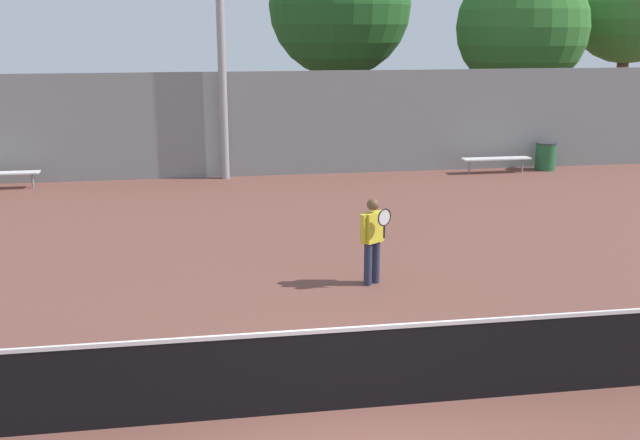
{
  "coord_description": "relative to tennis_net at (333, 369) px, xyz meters",
  "views": [
    {
      "loc": [
        -1.43,
        -7.93,
        4.49
      ],
      "look_at": [
        0.73,
        5.5,
        0.89
      ],
      "focal_mm": 42.0,
      "sensor_mm": 36.0,
      "label": 1
    }
  ],
  "objects": [
    {
      "name": "tree_green_broad",
      "position": [
        10.36,
        18.74,
        3.78
      ],
      "size": [
        4.79,
        4.79,
        6.72
      ],
      "color": "brown",
      "rests_on": "ground_plane"
    },
    {
      "name": "tree_green_tall",
      "position": [
        15.5,
        20.44,
        4.65
      ],
      "size": [
        4.66,
        4.66,
        7.54
      ],
      "color": "brown",
      "rests_on": "ground_plane"
    },
    {
      "name": "tree_dark_dense",
      "position": [
        4.06,
        21.39,
        4.58
      ],
      "size": [
        5.46,
        5.46,
        7.85
      ],
      "color": "brown",
      "rests_on": "ground_plane"
    },
    {
      "name": "back_fence",
      "position": [
        0.0,
        14.3,
        1.02
      ],
      "size": [
        33.68,
        0.06,
        3.1
      ],
      "color": "gray",
      "rests_on": "ground_plane"
    },
    {
      "name": "trash_bin",
      "position": [
        9.24,
        13.8,
        -0.1
      ],
      "size": [
        0.66,
        0.66,
        0.87
      ],
      "color": "#235B33",
      "rests_on": "ground_plane"
    },
    {
      "name": "ground_plane",
      "position": [
        0.0,
        0.0,
        -0.54
      ],
      "size": [
        100.0,
        100.0,
        0.0
      ],
      "primitive_type": "plane",
      "color": "brown"
    },
    {
      "name": "tennis_net",
      "position": [
        0.0,
        0.0,
        0.0
      ],
      "size": [
        11.97,
        0.09,
        1.05
      ],
      "color": "#99999E",
      "rests_on": "ground_plane"
    },
    {
      "name": "tennis_player",
      "position": [
        1.47,
        4.29,
        0.34
      ],
      "size": [
        0.53,
        0.51,
        1.55
      ],
      "rotation": [
        0.0,
        0.0,
        0.56
      ],
      "color": "#282D47",
      "rests_on": "ground_plane"
    },
    {
      "name": "bench_courtside_near",
      "position": [
        7.52,
        13.55,
        -0.11
      ],
      "size": [
        2.13,
        0.4,
        0.47
      ],
      "color": "white",
      "rests_on": "ground_plane"
    },
    {
      "name": "bench_adjacent_court",
      "position": [
        -6.93,
        13.55,
        -0.11
      ],
      "size": [
        2.04,
        0.4,
        0.47
      ],
      "color": "white",
      "rests_on": "ground_plane"
    }
  ]
}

